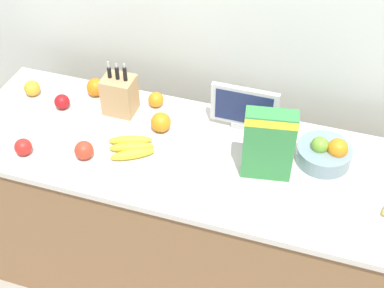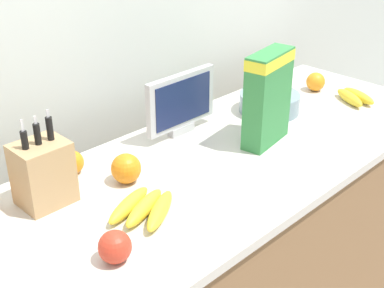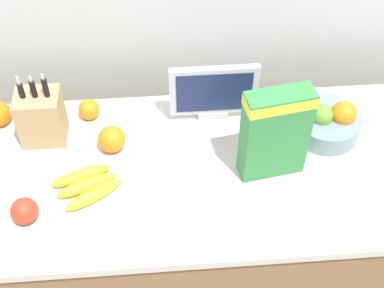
# 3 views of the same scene
# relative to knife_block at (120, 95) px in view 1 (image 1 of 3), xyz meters

# --- Properties ---
(ground_plane) EXTENTS (14.00, 14.00, 0.00)m
(ground_plane) POSITION_rel_knife_block_xyz_m (0.43, -0.18, -1.01)
(ground_plane) COLOR gray
(wall_back) EXTENTS (9.00, 0.06, 2.60)m
(wall_back) POSITION_rel_knife_block_xyz_m (0.43, 0.39, 0.29)
(wall_back) COLOR silver
(wall_back) RESTS_ON ground_plane
(counter) EXTENTS (2.12, 0.70, 0.92)m
(counter) POSITION_rel_knife_block_xyz_m (0.43, -0.18, -0.55)
(counter) COLOR olive
(counter) RESTS_ON ground_plane
(knife_block) EXTENTS (0.14, 0.12, 0.27)m
(knife_block) POSITION_rel_knife_block_xyz_m (0.00, 0.00, 0.00)
(knife_block) COLOR tan
(knife_block) RESTS_ON counter
(small_monitor) EXTENTS (0.30, 0.03, 0.22)m
(small_monitor) POSITION_rel_knife_block_xyz_m (0.57, 0.05, 0.03)
(small_monitor) COLOR #B7B7BC
(small_monitor) RESTS_ON counter
(cereal_box) EXTENTS (0.21, 0.11, 0.32)m
(cereal_box) POSITION_rel_knife_block_xyz_m (0.72, -0.20, 0.08)
(cereal_box) COLOR #338442
(cereal_box) RESTS_ON counter
(fruit_bowl) EXTENTS (0.23, 0.23, 0.13)m
(fruit_bowl) POSITION_rel_knife_block_xyz_m (0.94, -0.05, -0.05)
(fruit_bowl) COLOR gray
(fruit_bowl) RESTS_ON counter
(banana_bunch_left) EXTENTS (0.23, 0.20, 0.04)m
(banana_bunch_left) POSITION_rel_knife_block_xyz_m (0.15, -0.24, -0.07)
(banana_bunch_left) COLOR yellow
(banana_bunch_left) RESTS_ON counter
(apple_rightmost) EXTENTS (0.08, 0.08, 0.08)m
(apple_rightmost) POSITION_rel_knife_block_xyz_m (-0.02, -0.34, -0.05)
(apple_rightmost) COLOR red
(apple_rightmost) RESTS_ON counter
(apple_leftmost) EXTENTS (0.07, 0.07, 0.07)m
(apple_leftmost) POSITION_rel_knife_block_xyz_m (-0.27, -0.06, -0.06)
(apple_leftmost) COLOR #A31419
(apple_leftmost) RESTS_ON counter
(apple_middle) EXTENTS (0.07, 0.07, 0.07)m
(apple_middle) POSITION_rel_knife_block_xyz_m (-0.28, -0.39, -0.06)
(apple_middle) COLOR red
(apple_middle) RESTS_ON counter
(orange_back_center) EXTENTS (0.08, 0.08, 0.08)m
(orange_back_center) POSITION_rel_knife_block_xyz_m (-0.45, -0.02, -0.05)
(orange_back_center) COLOR orange
(orange_back_center) RESTS_ON counter
(orange_front_left) EXTENTS (0.09, 0.09, 0.09)m
(orange_front_left) POSITION_rel_knife_block_xyz_m (0.22, -0.07, -0.05)
(orange_front_left) COLOR orange
(orange_front_left) RESTS_ON counter
(orange_by_cereal) EXTENTS (0.07, 0.07, 0.07)m
(orange_by_cereal) POSITION_rel_knife_block_xyz_m (0.14, 0.08, -0.06)
(orange_by_cereal) COLOR orange
(orange_by_cereal) RESTS_ON counter
(orange_mid_left) EXTENTS (0.09, 0.09, 0.09)m
(orange_mid_left) POSITION_rel_knife_block_xyz_m (-0.16, 0.08, -0.05)
(orange_mid_left) COLOR orange
(orange_mid_left) RESTS_ON counter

